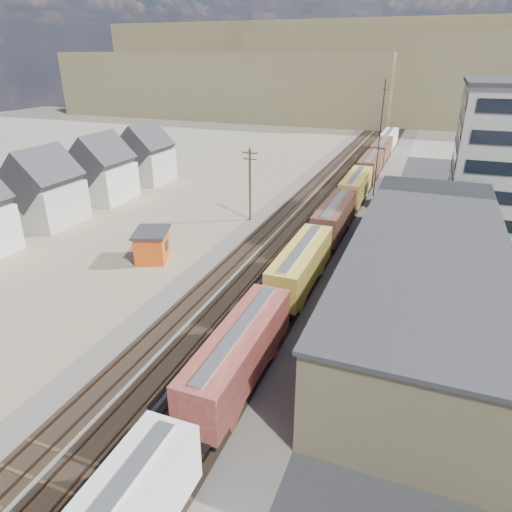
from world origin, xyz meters
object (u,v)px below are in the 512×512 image
(parked_car_blue, at_px, (493,213))
(freight_train, at_px, (346,200))
(maintenance_shed, at_px, (152,245))
(utility_pole_north, at_px, (250,183))

(parked_car_blue, bearing_deg, freight_train, -172.54)
(maintenance_shed, bearing_deg, parked_car_blue, 38.59)
(freight_train, bearing_deg, utility_pole_north, -156.68)
(maintenance_shed, bearing_deg, utility_pole_north, 71.81)
(freight_train, bearing_deg, parked_car_blue, 22.52)
(freight_train, xyz_separation_m, utility_pole_north, (-12.30, -5.30, 2.50))
(freight_train, xyz_separation_m, parked_car_blue, (19.58, 8.12, -2.08))
(utility_pole_north, bearing_deg, freight_train, 23.32)
(utility_pole_north, distance_m, maintenance_shed, 17.51)
(freight_train, distance_m, parked_car_blue, 21.30)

